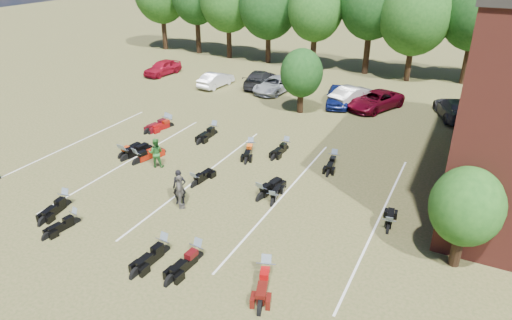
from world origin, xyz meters
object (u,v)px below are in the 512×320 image
Objects in this scene: car_4 at (338,96)px; person_grey at (180,192)px; motorcycle_3 at (75,223)px; motorcycle_14 at (166,126)px; person_green at (156,153)px; person_black at (179,187)px; car_0 at (163,68)px; motorcycle_7 at (138,163)px.

person_grey is at bearing -111.27° from car_4.
motorcycle_14 is (-3.83, 12.19, 0.00)m from motorcycle_3.
person_green is 0.74× the size of motorcycle_14.
person_black is 1.04× the size of person_green.
car_4 is 23.02m from motorcycle_3.
motorcycle_3 is at bearing 97.51° from person_grey.
motorcycle_14 is at bearing 115.42° from motorcycle_3.
car_4 is at bearing 54.01° from person_black.
car_0 is 20.92m from person_green.
person_green is at bearing -47.88° from motorcycle_14.
person_black is (15.99, -19.77, 0.19)m from car_0.
motorcycle_14 is at bearing 4.79° from person_grey.
person_green reaches higher than car_0.
car_0 is 2.32× the size of person_black.
person_black is at bearing -39.66° from motorcycle_14.
car_4 is 16.81m from person_green.
car_4 is 18.68m from person_black.
motorcycle_14 is at bearing -46.70° from car_0.
person_green is (-6.08, -15.67, 0.13)m from car_4.
car_4 is at bearing -42.03° from person_grey.
person_green reaches higher than motorcycle_14.
person_black is at bearing -112.18° from car_4.
motorcycle_3 is (-3.64, -3.40, -0.90)m from person_grey.
motorcycle_3 is (12.61, -23.51, -0.73)m from car_0.
motorcycle_7 is 6.21m from motorcycle_14.
motorcycle_14 is at bearing 101.85° from person_black.
person_grey reaches higher than person_green.
person_black is at bearing -45.55° from car_0.
person_grey reaches higher than motorcycle_3.
person_black reaches higher than motorcycle_7.
motorcycle_14 is (-2.22, 5.80, 0.00)m from motorcycle_7.
person_black is at bearing 1.96° from person_grey.
car_4 is 2.47× the size of person_grey.
person_black is 0.91× the size of motorcycle_3.
car_0 is 25.86m from person_grey.
car_0 is 14.34m from motorcycle_14.
car_4 is at bearing 1.62° from car_0.
car_0 reaches higher than motorcycle_14.
motorcycle_7 is at bearing 24.71° from person_grey.
person_grey is 0.89× the size of motorcycle_3.
car_0 is 26.69m from motorcycle_3.
person_grey is 0.74× the size of motorcycle_14.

